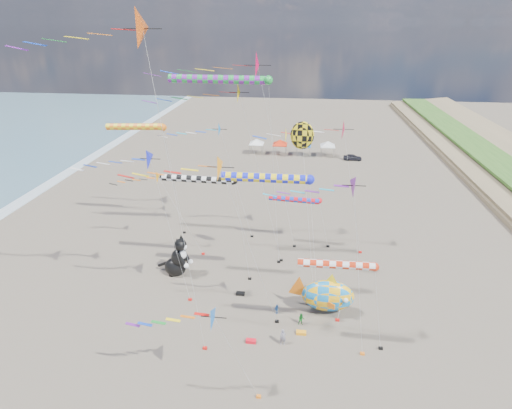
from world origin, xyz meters
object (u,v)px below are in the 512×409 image
object	(u,v)px
child_green	(301,319)
parked_car	(353,157)
cat_inflatable	(177,255)
child_blue	(277,309)
fish_inflatable	(327,296)
person_adult	(283,337)

from	to	relation	value
child_green	parked_car	xyz separation A→B (m)	(9.64, 50.59, 0.01)
cat_inflatable	child_blue	distance (m)	12.84
child_blue	parked_car	world-z (taller)	parked_car
cat_inflatable	fish_inflatable	world-z (taller)	cat_inflatable
parked_car	person_adult	bearing A→B (deg)	168.03
child_blue	child_green	bearing A→B (deg)	-72.83
child_blue	parked_car	xyz separation A→B (m)	(12.04, 49.26, 0.11)
person_adult	fish_inflatable	bearing A→B (deg)	38.63
fish_inflatable	child_green	size ratio (longest dim) A/B	5.48
parked_car	fish_inflatable	bearing A→B (deg)	171.38
fish_inflatable	parked_car	xyz separation A→B (m)	(7.28, 48.67, -1.46)
cat_inflatable	child_green	xyz separation A→B (m)	(13.89, -6.69, -1.86)
cat_inflatable	parked_car	bearing A→B (deg)	76.51
fish_inflatable	child_blue	bearing A→B (deg)	-172.93
fish_inflatable	person_adult	world-z (taller)	fish_inflatable
cat_inflatable	person_adult	size ratio (longest dim) A/B	3.11
person_adult	child_green	world-z (taller)	person_adult
child_blue	fish_inflatable	bearing A→B (deg)	-36.74
person_adult	child_green	xyz separation A→B (m)	(1.56, 2.74, -0.18)
fish_inflatable	cat_inflatable	bearing A→B (deg)	163.63
person_adult	child_blue	bearing A→B (deg)	90.30
cat_inflatable	child_blue	xyz separation A→B (m)	(11.50, -5.36, -1.96)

